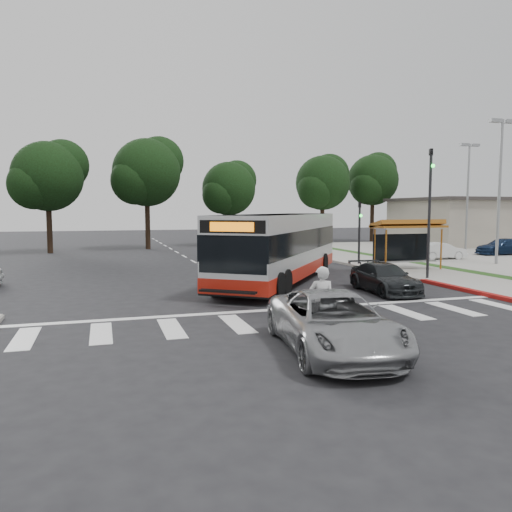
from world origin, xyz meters
name	(u,v)px	position (x,y,z in m)	size (l,w,h in m)	color
ground	(252,295)	(0.00, 0.00, 0.00)	(140.00, 140.00, 0.00)	black
sidewalk_east	(382,265)	(11.00, 8.00, 0.06)	(4.00, 40.00, 0.12)	gray
curb_east	(354,265)	(9.00, 8.00, 0.07)	(0.30, 40.00, 0.15)	#9E9991
curb_east_red	(466,290)	(9.00, -2.00, 0.08)	(0.32, 6.00, 0.15)	maroon
parking_lot	(510,257)	(23.00, 10.00, 0.05)	(18.00, 36.00, 0.10)	gray
commercial_building	(474,223)	(30.00, 22.00, 2.20)	(14.00, 10.00, 4.40)	#A79E8C
building_roof_cap	(475,200)	(30.00, 22.00, 4.55)	(14.60, 10.60, 0.30)	#383330
crosswalk_ladder	(297,320)	(0.00, -5.00, 0.01)	(18.00, 2.60, 0.01)	silver
bus_shelter	(407,230)	(10.80, 5.10, 2.35)	(4.20, 1.60, 2.86)	#A05C1A
traffic_signal_ne_tall	(430,202)	(9.60, 1.49, 3.88)	(0.18, 0.37, 6.50)	black
traffic_signal_ne_short	(359,226)	(9.60, 8.49, 2.48)	(0.18, 0.37, 4.00)	black
lot_light_front	(500,171)	(18.00, 6.00, 5.91)	(1.90, 0.35, 9.01)	gray
lot_light_mid	(468,182)	(24.00, 16.00, 5.91)	(1.90, 0.35, 9.01)	gray
tree_ne_a	(323,182)	(16.08, 28.06, 6.39)	(6.16, 5.74, 9.30)	black
tree_ne_b	(373,179)	(23.08, 30.06, 6.92)	(6.16, 5.74, 10.02)	black
tree_north_a	(147,171)	(-1.92, 26.07, 6.92)	(6.60, 6.15, 10.17)	black
tree_north_b	(229,188)	(6.07, 28.06, 5.66)	(5.72, 5.33, 8.43)	black
tree_north_c	(49,175)	(-9.92, 24.06, 6.29)	(6.16, 5.74, 9.30)	black
transit_bus	(281,248)	(2.37, 3.11, 1.65)	(2.77, 12.77, 3.30)	#B1B4B6
pedestrian	(321,302)	(-0.19, -7.23, 0.98)	(0.72, 0.47, 1.97)	silver
dark_sedan	(384,278)	(5.53, -1.13, 0.62)	(1.73, 4.26, 1.24)	black
silver_suv_south	(334,323)	(-0.51, -8.66, 0.74)	(2.45, 5.31, 1.48)	#95979A
parked_car_1	(441,251)	(16.64, 9.65, 0.67)	(1.21, 3.48, 1.15)	silver
parked_car_3	(502,247)	(23.37, 11.21, 0.71)	(1.72, 4.23, 1.23)	#122342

